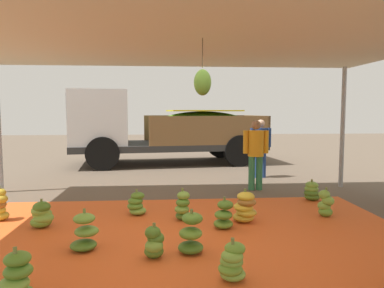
{
  "coord_description": "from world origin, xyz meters",
  "views": [
    {
      "loc": [
        -0.27,
        -4.76,
        1.74
      ],
      "look_at": [
        0.25,
        2.13,
        1.12
      ],
      "focal_mm": 34.15,
      "sensor_mm": 36.0,
      "label": 1
    }
  ],
  "objects_px": {
    "banana_bunch_10": "(17,279)",
    "cargo_truck_main": "(161,128)",
    "banana_bunch_6": "(85,233)",
    "banana_bunch_5": "(232,263)",
    "banana_bunch_1": "(325,204)",
    "banana_bunch_8": "(42,215)",
    "banana_bunch_11": "(245,208)",
    "banana_bunch_3": "(183,207)",
    "banana_bunch_7": "(154,243)",
    "banana_bunch_13": "(224,216)",
    "banana_bunch_12": "(312,191)",
    "worker_1": "(256,149)",
    "worker_0": "(260,144)",
    "banana_bunch_4": "(136,204)",
    "banana_bunch_0": "(0,206)",
    "banana_bunch_2": "(191,235)"
  },
  "relations": [
    {
      "from": "banana_bunch_10",
      "to": "cargo_truck_main",
      "type": "xyz_separation_m",
      "value": [
        1.23,
        8.89,
        0.98
      ]
    },
    {
      "from": "banana_bunch_6",
      "to": "banana_bunch_10",
      "type": "height_order",
      "value": "banana_bunch_6"
    },
    {
      "from": "banana_bunch_5",
      "to": "banana_bunch_1",
      "type": "bearing_deg",
      "value": 47.67
    },
    {
      "from": "banana_bunch_8",
      "to": "banana_bunch_11",
      "type": "bearing_deg",
      "value": 0.4
    },
    {
      "from": "banana_bunch_3",
      "to": "banana_bunch_11",
      "type": "bearing_deg",
      "value": -10.15
    },
    {
      "from": "banana_bunch_6",
      "to": "banana_bunch_7",
      "type": "relative_size",
      "value": 1.22
    },
    {
      "from": "banana_bunch_8",
      "to": "banana_bunch_13",
      "type": "distance_m",
      "value": 2.72
    },
    {
      "from": "banana_bunch_12",
      "to": "cargo_truck_main",
      "type": "relative_size",
      "value": 0.06
    },
    {
      "from": "banana_bunch_6",
      "to": "worker_1",
      "type": "bearing_deg",
      "value": 48.01
    },
    {
      "from": "banana_bunch_10",
      "to": "cargo_truck_main",
      "type": "bearing_deg",
      "value": 82.14
    },
    {
      "from": "banana_bunch_10",
      "to": "worker_0",
      "type": "height_order",
      "value": "worker_0"
    },
    {
      "from": "banana_bunch_4",
      "to": "banana_bunch_11",
      "type": "xyz_separation_m",
      "value": [
        1.72,
        -0.56,
        0.05
      ]
    },
    {
      "from": "banana_bunch_11",
      "to": "worker_1",
      "type": "xyz_separation_m",
      "value": [
        0.76,
        2.37,
        0.67
      ]
    },
    {
      "from": "banana_bunch_5",
      "to": "worker_0",
      "type": "distance_m",
      "value": 6.13
    },
    {
      "from": "banana_bunch_0",
      "to": "banana_bunch_5",
      "type": "height_order",
      "value": "banana_bunch_0"
    },
    {
      "from": "banana_bunch_1",
      "to": "banana_bunch_2",
      "type": "height_order",
      "value": "banana_bunch_2"
    },
    {
      "from": "cargo_truck_main",
      "to": "banana_bunch_6",
      "type": "bearing_deg",
      "value": -96.55
    },
    {
      "from": "banana_bunch_4",
      "to": "banana_bunch_8",
      "type": "relative_size",
      "value": 0.96
    },
    {
      "from": "banana_bunch_8",
      "to": "worker_1",
      "type": "xyz_separation_m",
      "value": [
        3.84,
        2.39,
        0.71
      ]
    },
    {
      "from": "banana_bunch_10",
      "to": "banana_bunch_7",
      "type": "bearing_deg",
      "value": 36.3
    },
    {
      "from": "worker_0",
      "to": "banana_bunch_12",
      "type": "bearing_deg",
      "value": -82.14
    },
    {
      "from": "banana_bunch_5",
      "to": "banana_bunch_7",
      "type": "bearing_deg",
      "value": 141.9
    },
    {
      "from": "banana_bunch_0",
      "to": "worker_0",
      "type": "bearing_deg",
      "value": 34.15
    },
    {
      "from": "banana_bunch_2",
      "to": "worker_0",
      "type": "relative_size",
      "value": 0.36
    },
    {
      "from": "banana_bunch_7",
      "to": "banana_bunch_12",
      "type": "bearing_deg",
      "value": 41.16
    },
    {
      "from": "banana_bunch_4",
      "to": "banana_bunch_13",
      "type": "relative_size",
      "value": 0.91
    },
    {
      "from": "banana_bunch_2",
      "to": "banana_bunch_1",
      "type": "bearing_deg",
      "value": 30.94
    },
    {
      "from": "banana_bunch_10",
      "to": "banana_bunch_12",
      "type": "height_order",
      "value": "banana_bunch_10"
    },
    {
      "from": "banana_bunch_8",
      "to": "cargo_truck_main",
      "type": "height_order",
      "value": "cargo_truck_main"
    },
    {
      "from": "banana_bunch_7",
      "to": "banana_bunch_3",
      "type": "bearing_deg",
      "value": 74.34
    },
    {
      "from": "banana_bunch_5",
      "to": "banana_bunch_7",
      "type": "xyz_separation_m",
      "value": [
        -0.81,
        0.64,
        -0.0
      ]
    },
    {
      "from": "banana_bunch_0",
      "to": "worker_1",
      "type": "distance_m",
      "value": 5.07
    },
    {
      "from": "banana_bunch_0",
      "to": "banana_bunch_4",
      "type": "xyz_separation_m",
      "value": [
        2.14,
        0.17,
        -0.06
      ]
    },
    {
      "from": "worker_0",
      "to": "banana_bunch_11",
      "type": "bearing_deg",
      "value": -108.11
    },
    {
      "from": "banana_bunch_12",
      "to": "worker_0",
      "type": "bearing_deg",
      "value": 97.86
    },
    {
      "from": "banana_bunch_0",
      "to": "banana_bunch_1",
      "type": "relative_size",
      "value": 1.15
    },
    {
      "from": "banana_bunch_5",
      "to": "worker_0",
      "type": "height_order",
      "value": "worker_0"
    },
    {
      "from": "banana_bunch_6",
      "to": "banana_bunch_13",
      "type": "bearing_deg",
      "value": 20.35
    },
    {
      "from": "banana_bunch_6",
      "to": "cargo_truck_main",
      "type": "relative_size",
      "value": 0.08
    },
    {
      "from": "banana_bunch_10",
      "to": "banana_bunch_13",
      "type": "distance_m",
      "value": 2.93
    },
    {
      "from": "banana_bunch_3",
      "to": "worker_0",
      "type": "relative_size",
      "value": 0.34
    },
    {
      "from": "banana_bunch_5",
      "to": "banana_bunch_7",
      "type": "relative_size",
      "value": 1.05
    },
    {
      "from": "banana_bunch_1",
      "to": "banana_bunch_3",
      "type": "distance_m",
      "value": 2.35
    },
    {
      "from": "banana_bunch_1",
      "to": "banana_bunch_12",
      "type": "relative_size",
      "value": 1.18
    },
    {
      "from": "banana_bunch_5",
      "to": "cargo_truck_main",
      "type": "relative_size",
      "value": 0.07
    },
    {
      "from": "banana_bunch_6",
      "to": "banana_bunch_4",
      "type": "bearing_deg",
      "value": 71.11
    },
    {
      "from": "banana_bunch_13",
      "to": "worker_0",
      "type": "distance_m",
      "value": 4.52
    },
    {
      "from": "banana_bunch_8",
      "to": "banana_bunch_11",
      "type": "distance_m",
      "value": 3.08
    },
    {
      "from": "banana_bunch_13",
      "to": "banana_bunch_2",
      "type": "bearing_deg",
      "value": -121.39
    },
    {
      "from": "banana_bunch_8",
      "to": "banana_bunch_7",
      "type": "bearing_deg",
      "value": -36.93
    }
  ]
}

